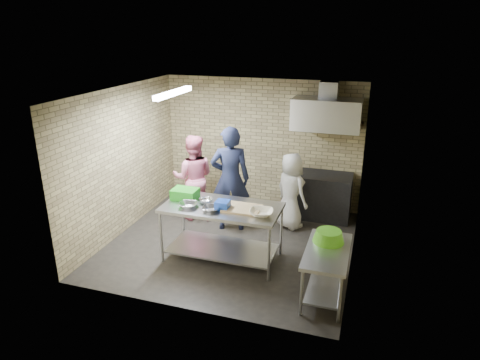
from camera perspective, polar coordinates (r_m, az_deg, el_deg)
name	(u,v)px	position (r m, az deg, el deg)	size (l,w,h in m)	color
floor	(231,243)	(7.81, -1.16, -8.37)	(4.20, 4.20, 0.00)	black
ceiling	(230,92)	(6.95, -1.32, 11.65)	(4.20, 4.20, 0.00)	black
back_wall	(261,143)	(9.10, 2.86, 4.94)	(4.20, 0.06, 2.70)	tan
front_wall	(180,220)	(5.55, -7.96, -5.34)	(4.20, 0.06, 2.70)	tan
left_wall	(123,161)	(8.16, -15.34, 2.47)	(0.06, 4.00, 2.70)	tan
right_wall	(358,185)	(6.91, 15.48, -0.70)	(0.06, 4.00, 2.70)	tan
prep_table	(222,233)	(7.12, -2.38, -7.02)	(1.90, 0.95, 0.95)	#A8AAAF
side_counter	(326,273)	(6.35, 11.35, -12.06)	(0.60, 1.20, 0.75)	silver
stove	(320,196)	(8.82, 10.68, -2.06)	(1.20, 0.70, 0.90)	black
range_hood	(326,114)	(8.40, 11.44, 8.56)	(1.30, 0.60, 0.60)	silver
hood_duct	(329,90)	(8.47, 11.78, 11.73)	(0.35, 0.30, 0.30)	#A5A8AD
wall_shelf	(343,123)	(8.59, 13.51, 7.43)	(0.80, 0.20, 0.04)	#3F2B19
fluorescent_fixture	(173,93)	(7.34, -8.87, 11.40)	(0.10, 1.25, 0.08)	white
green_crate	(185,194)	(7.24, -7.33, -1.83)	(0.42, 0.32, 0.17)	#1E941B
blue_tub	(223,205)	(6.79, -2.34, -3.34)	(0.21, 0.21, 0.14)	#173FAC
cutting_board	(242,208)	(6.79, 0.29, -3.81)	(0.58, 0.44, 0.03)	tan
mixing_bowl_a	(188,205)	(6.91, -6.91, -3.33)	(0.30, 0.30, 0.07)	#BBBDC2
mixing_bowl_b	(206,201)	(7.05, -4.60, -2.78)	(0.23, 0.23, 0.07)	silver
mixing_bowl_c	(211,209)	(6.75, -3.88, -3.84)	(0.27, 0.27, 0.07)	#ACAEB3
ceramic_bowl	(261,213)	(6.57, 2.87, -4.38)	(0.37, 0.37, 0.09)	#F0E7C0
green_basin	(329,236)	(6.35, 11.73, -7.34)	(0.46, 0.46, 0.17)	#59C626
bottle_green	(351,118)	(8.57, 14.57, 7.95)	(0.06, 0.06, 0.15)	green
man_navy	(230,179)	(7.97, -1.31, 0.14)	(0.73, 0.48, 2.01)	black
woman_pink	(193,178)	(8.51, -6.23, 0.33)	(0.84, 0.65, 1.72)	pink
woman_white	(291,191)	(8.17, 6.80, -1.47)	(0.72, 0.47, 1.48)	white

